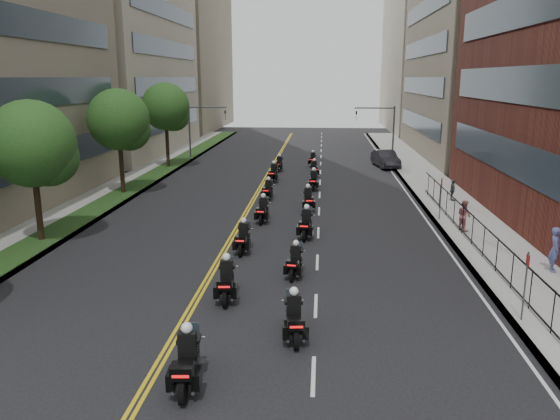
{
  "coord_description": "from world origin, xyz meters",
  "views": [
    {
      "loc": [
        3.34,
        -14.24,
        8.41
      ],
      "look_at": [
        1.29,
        12.1,
        1.97
      ],
      "focal_mm": 35.0,
      "sensor_mm": 36.0,
      "label": 1
    }
  ],
  "objects_px": {
    "motorcycle_1": "(294,319)",
    "motorcycle_13": "(313,160)",
    "pedestrian_a": "(555,249)",
    "motorcycle_8": "(268,190)",
    "pedestrian_b": "(464,215)",
    "motorcycle_3": "(295,262)",
    "motorcycle_2": "(227,282)",
    "motorcycle_0": "(187,363)",
    "motorcycle_7": "(308,200)",
    "motorcycle_9": "(314,181)",
    "motorcycle_10": "(274,174)",
    "motorcycle_11": "(314,170)",
    "motorcycle_4": "(243,239)",
    "motorcycle_12": "(279,164)",
    "pedestrian_c": "(453,190)",
    "parked_sedan": "(386,159)",
    "motorcycle_6": "(263,211)",
    "motorcycle_5": "(306,225)"
  },
  "relations": [
    {
      "from": "motorcycle_1",
      "to": "pedestrian_a",
      "type": "height_order",
      "value": "pedestrian_a"
    },
    {
      "from": "motorcycle_1",
      "to": "pedestrian_a",
      "type": "relative_size",
      "value": 1.2
    },
    {
      "from": "motorcycle_5",
      "to": "pedestrian_b",
      "type": "distance_m",
      "value": 8.81
    },
    {
      "from": "motorcycle_1",
      "to": "pedestrian_c",
      "type": "distance_m",
      "value": 23.05
    },
    {
      "from": "motorcycle_1",
      "to": "motorcycle_2",
      "type": "distance_m",
      "value": 4.14
    },
    {
      "from": "motorcycle_10",
      "to": "motorcycle_6",
      "type": "bearing_deg",
      "value": -82.66
    },
    {
      "from": "pedestrian_b",
      "to": "motorcycle_11",
      "type": "bearing_deg",
      "value": 0.81
    },
    {
      "from": "motorcycle_4",
      "to": "pedestrian_a",
      "type": "relative_size",
      "value": 1.18
    },
    {
      "from": "motorcycle_3",
      "to": "motorcycle_7",
      "type": "distance_m",
      "value": 12.06
    },
    {
      "from": "motorcycle_4",
      "to": "parked_sedan",
      "type": "xyz_separation_m",
      "value": [
        9.86,
        27.01,
        0.13
      ]
    },
    {
      "from": "motorcycle_4",
      "to": "motorcycle_12",
      "type": "height_order",
      "value": "motorcycle_4"
    },
    {
      "from": "pedestrian_a",
      "to": "motorcycle_7",
      "type": "bearing_deg",
      "value": 57.97
    },
    {
      "from": "motorcycle_13",
      "to": "pedestrian_a",
      "type": "xyz_separation_m",
      "value": [
        11.08,
        -29.05,
        0.52
      ]
    },
    {
      "from": "motorcycle_12",
      "to": "motorcycle_13",
      "type": "height_order",
      "value": "motorcycle_12"
    },
    {
      "from": "motorcycle_13",
      "to": "pedestrian_c",
      "type": "bearing_deg",
      "value": -49.52
    },
    {
      "from": "motorcycle_11",
      "to": "motorcycle_13",
      "type": "distance_m",
      "value": 5.73
    },
    {
      "from": "pedestrian_a",
      "to": "parked_sedan",
      "type": "bearing_deg",
      "value": 20.78
    },
    {
      "from": "motorcycle_12",
      "to": "motorcycle_1",
      "type": "bearing_deg",
      "value": -77.43
    },
    {
      "from": "motorcycle_8",
      "to": "motorcycle_10",
      "type": "relative_size",
      "value": 0.9
    },
    {
      "from": "motorcycle_0",
      "to": "motorcycle_4",
      "type": "bearing_deg",
      "value": 86.08
    },
    {
      "from": "motorcycle_5",
      "to": "parked_sedan",
      "type": "xyz_separation_m",
      "value": [
        6.85,
        24.3,
        0.09
      ]
    },
    {
      "from": "motorcycle_10",
      "to": "pedestrian_b",
      "type": "relative_size",
      "value": 1.41
    },
    {
      "from": "motorcycle_6",
      "to": "motorcycle_1",
      "type": "bearing_deg",
      "value": -76.66
    },
    {
      "from": "motorcycle_2",
      "to": "pedestrian_b",
      "type": "xyz_separation_m",
      "value": [
        11.46,
        10.25,
        0.28
      ]
    },
    {
      "from": "motorcycle_4",
      "to": "pedestrian_c",
      "type": "height_order",
      "value": "motorcycle_4"
    },
    {
      "from": "motorcycle_11",
      "to": "pedestrian_b",
      "type": "bearing_deg",
      "value": -70.23
    },
    {
      "from": "motorcycle_8",
      "to": "pedestrian_b",
      "type": "relative_size",
      "value": 1.27
    },
    {
      "from": "motorcycle_1",
      "to": "motorcycle_3",
      "type": "distance_m",
      "value": 5.81
    },
    {
      "from": "motorcycle_13",
      "to": "motorcycle_3",
      "type": "bearing_deg",
      "value": -83.0
    },
    {
      "from": "motorcycle_13",
      "to": "motorcycle_11",
      "type": "bearing_deg",
      "value": -80.17
    },
    {
      "from": "motorcycle_4",
      "to": "pedestrian_b",
      "type": "height_order",
      "value": "pedestrian_b"
    },
    {
      "from": "motorcycle_8",
      "to": "motorcycle_10",
      "type": "bearing_deg",
      "value": 97.82
    },
    {
      "from": "motorcycle_9",
      "to": "pedestrian_a",
      "type": "height_order",
      "value": "pedestrian_a"
    },
    {
      "from": "pedestrian_c",
      "to": "motorcycle_4",
      "type": "bearing_deg",
      "value": 137.23
    },
    {
      "from": "motorcycle_8",
      "to": "pedestrian_b",
      "type": "bearing_deg",
      "value": -27.39
    },
    {
      "from": "motorcycle_5",
      "to": "motorcycle_8",
      "type": "distance_m",
      "value": 9.79
    },
    {
      "from": "motorcycle_3",
      "to": "parked_sedan",
      "type": "relative_size",
      "value": 0.44
    },
    {
      "from": "motorcycle_9",
      "to": "motorcycle_10",
      "type": "xyz_separation_m",
      "value": [
        -3.33,
        2.98,
        0.02
      ]
    },
    {
      "from": "motorcycle_11",
      "to": "pedestrian_c",
      "type": "xyz_separation_m",
      "value": [
        9.61,
        -9.37,
        0.26
      ]
    },
    {
      "from": "motorcycle_8",
      "to": "motorcycle_13",
      "type": "relative_size",
      "value": 1.03
    },
    {
      "from": "parked_sedan",
      "to": "motorcycle_10",
      "type": "bearing_deg",
      "value": -149.75
    },
    {
      "from": "motorcycle_1",
      "to": "motorcycle_13",
      "type": "height_order",
      "value": "motorcycle_1"
    },
    {
      "from": "motorcycle_0",
      "to": "motorcycle_12",
      "type": "relative_size",
      "value": 1.19
    },
    {
      "from": "motorcycle_0",
      "to": "motorcycle_7",
      "type": "distance_m",
      "value": 21.18
    },
    {
      "from": "motorcycle_2",
      "to": "motorcycle_12",
      "type": "height_order",
      "value": "motorcycle_2"
    },
    {
      "from": "motorcycle_7",
      "to": "pedestrian_b",
      "type": "bearing_deg",
      "value": -33.45
    },
    {
      "from": "motorcycle_12",
      "to": "pedestrian_b",
      "type": "distance_m",
      "value": 22.83
    },
    {
      "from": "motorcycle_6",
      "to": "motorcycle_7",
      "type": "distance_m",
      "value": 4.03
    },
    {
      "from": "motorcycle_1",
      "to": "motorcycle_3",
      "type": "xyz_separation_m",
      "value": [
        -0.26,
        5.81,
        -0.06
      ]
    },
    {
      "from": "motorcycle_0",
      "to": "parked_sedan",
      "type": "bearing_deg",
      "value": 71.31
    }
  ]
}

